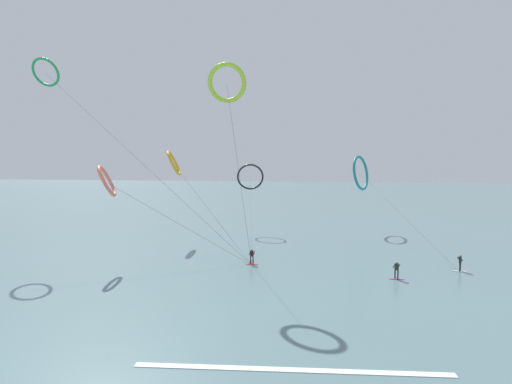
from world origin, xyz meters
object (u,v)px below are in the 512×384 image
object	(u,v)px
surfer_magenta	(397,271)
kite_lime	(227,83)
kite_charcoal	(250,177)
surfer_ivory	(460,264)
kite_teal	(361,173)
surfer_crimson	(252,258)
kite_amber	(174,163)
kite_emerald	(46,73)
kite_coral	(107,181)

from	to	relation	value
surfer_magenta	kite_lime	bearing A→B (deg)	31.14
kite_charcoal	surfer_ivory	bearing A→B (deg)	130.08
surfer_magenta	kite_teal	world-z (taller)	kite_teal
surfer_crimson	kite_amber	distance (m)	20.37
kite_lime	kite_emerald	size ratio (longest dim) A/B	0.70
surfer_crimson	kite_amber	xyz separation A→B (m)	(-12.98, 12.30, 9.75)
surfer_magenta	surfer_ivory	xyz separation A→B (m)	(6.59, 4.00, 0.00)
surfer_ivory	kite_lime	bearing A→B (deg)	-54.39
surfer_crimson	kite_coral	bearing A→B (deg)	12.15
kite_coral	kite_emerald	xyz separation A→B (m)	(-11.96, 7.57, 13.05)
surfer_crimson	kite_amber	bearing A→B (deg)	-38.80
kite_teal	kite_emerald	xyz separation A→B (m)	(-39.64, -18.88, 12.85)
kite_teal	kite_charcoal	world-z (taller)	kite_teal
kite_lime	kite_emerald	bearing A→B (deg)	-16.27
kite_coral	kite_teal	xyz separation A→B (m)	(27.68, 26.45, 0.20)
kite_lime	kite_charcoal	bearing A→B (deg)	-82.50
surfer_ivory	surfer_crimson	size ratio (longest dim) A/B	1.00
kite_charcoal	kite_coral	bearing A→B (deg)	53.15
kite_charcoal	surfer_crimson	bearing A→B (deg)	90.04
kite_lime	kite_teal	bearing A→B (deg)	-115.49
surfer_crimson	kite_emerald	distance (m)	34.71
surfer_ivory	kite_coral	xyz separation A→B (m)	(-35.79, -2.66, 7.99)
kite_coral	kite_lime	distance (m)	16.34
surfer_magenta	kite_amber	xyz separation A→B (m)	(-27.11, 15.63, 9.75)
kite_coral	kite_charcoal	bearing A→B (deg)	-45.14
kite_amber	kite_coral	bearing A→B (deg)	159.30
kite_charcoal	kite_emerald	bearing A→B (deg)	22.47
surfer_magenta	kite_charcoal	world-z (taller)	kite_charcoal
kite_coral	kite_charcoal	size ratio (longest dim) A/B	0.76
kite_emerald	kite_lime	bearing A→B (deg)	165.02
surfer_magenta	kite_coral	size ratio (longest dim) A/B	0.10
kite_emerald	surfer_magenta	bearing A→B (deg)	171.48
kite_teal	kite_emerald	world-z (taller)	kite_emerald
surfer_crimson	kite_emerald	world-z (taller)	kite_emerald
kite_amber	kite_emerald	world-z (taller)	kite_emerald
kite_amber	kite_lime	bearing A→B (deg)	-156.25
kite_amber	kite_coral	size ratio (longest dim) A/B	0.87
kite_amber	kite_charcoal	world-z (taller)	kite_amber
surfer_ivory	surfer_crimson	bearing A→B (deg)	-61.53
surfer_ivory	kite_teal	distance (m)	26.44
kite_teal	kite_lime	xyz separation A→B (m)	(-14.50, -27.38, 9.40)
surfer_crimson	kite_coral	distance (m)	17.18
surfer_crimson	kite_coral	size ratio (longest dim) A/B	0.10
surfer_magenta	kite_emerald	size ratio (longest dim) A/B	0.06
kite_teal	kite_emerald	size ratio (longest dim) A/B	0.91
surfer_ivory	kite_charcoal	size ratio (longest dim) A/B	0.08
surfer_ivory	kite_lime	xyz separation A→B (m)	(-22.60, -3.59, 17.60)
kite_charcoal	kite_amber	bearing A→B (deg)	32.35
surfer_crimson	kite_charcoal	bearing A→B (deg)	-74.43
kite_charcoal	kite_lime	bearing A→B (deg)	84.24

